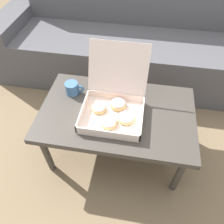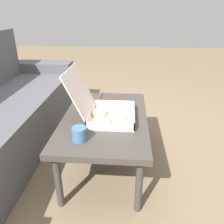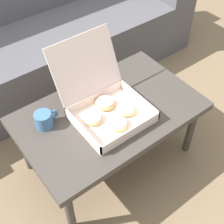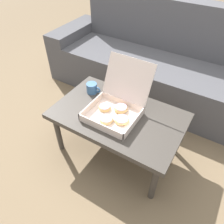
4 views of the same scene
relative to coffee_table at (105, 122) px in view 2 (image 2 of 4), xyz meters
The scene contains 4 objects.
ground_plane 0.43m from the coffee_table, 90.00° to the left, with size 12.00×12.00×0.00m, color #756047.
coffee_table is the anchor object (origin of this frame).
pastry_box 0.11m from the coffee_table, 162.89° to the left, with size 0.37×0.45×0.35m.
coffee_mug 0.35m from the coffee_table, 159.82° to the left, with size 0.13×0.09×0.09m.
Camera 2 is at (-1.42, -0.35, 1.14)m, focal length 35.00 mm.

